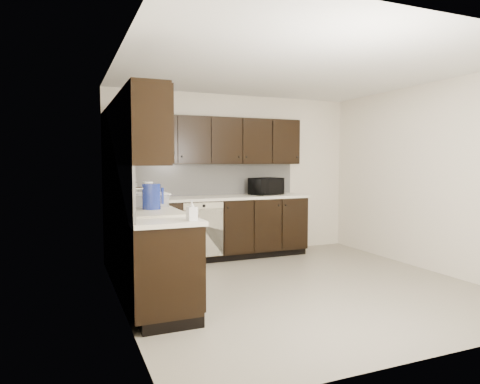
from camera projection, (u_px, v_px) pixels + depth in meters
name	position (u px, v px, depth m)	size (l,w,h in m)	color
floor	(297.00, 286.00, 5.02)	(4.00, 4.00, 0.00)	gray
ceiling	(299.00, 69.00, 4.84)	(4.00, 4.00, 0.00)	white
wall_back	(234.00, 175.00, 6.77)	(4.00, 0.02, 2.50)	beige
wall_left	(120.00, 183.00, 4.16)	(0.02, 4.00, 2.50)	beige
wall_right	(429.00, 177.00, 5.70)	(0.02, 4.00, 2.50)	beige
wall_front	(440.00, 190.00, 3.09)	(4.00, 0.02, 2.50)	beige
lower_cabinets	(188.00, 241.00, 5.62)	(3.00, 2.80, 0.90)	black
countertop	(188.00, 203.00, 5.59)	(3.03, 2.83, 0.04)	#EDE6CF
backsplash	(168.00, 182.00, 5.68)	(3.00, 2.80, 0.48)	#ACACA8
upper_cabinets	(178.00, 138.00, 5.58)	(3.00, 2.80, 0.70)	black
dishwasher	(204.00, 226.00, 6.01)	(0.58, 0.04, 0.78)	beige
sink	(154.00, 219.00, 4.30)	(0.54, 0.82, 0.42)	beige
microwave	(266.00, 186.00, 6.67)	(0.48, 0.32, 0.27)	black
soap_bottle_a	(192.00, 210.00, 3.73)	(0.08, 0.08, 0.18)	gray
soap_bottle_b	(132.00, 195.00, 4.87)	(0.10, 0.10, 0.26)	gray
toaster_oven	(123.00, 191.00, 5.84)	(0.36, 0.27, 0.23)	#A8A9AA
storage_bin	(149.00, 201.00, 4.76)	(0.40, 0.30, 0.16)	white
blue_pitcher	(151.00, 197.00, 4.44)	(0.19, 0.19, 0.29)	navy
teal_tumbler	(148.00, 193.00, 5.62)	(0.09, 0.09, 0.21)	#0C8783
paper_towel_roll	(148.00, 193.00, 5.20)	(0.12, 0.12, 0.27)	white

